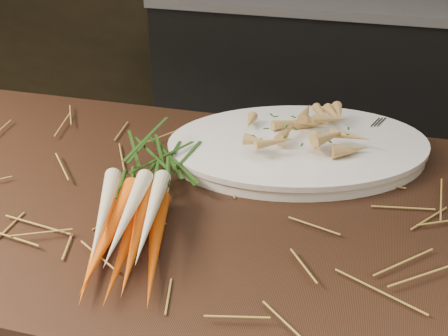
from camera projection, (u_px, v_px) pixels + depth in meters
The scene contains 6 objects.
back_counter at pixel (347, 82), 2.75m from camera, with size 1.82×0.62×0.84m.
straw_bedding at pixel (127, 184), 1.00m from camera, with size 1.40×0.60×0.02m, color olive, non-canonical shape.
root_veg_bunch at pixel (143, 183), 0.93m from camera, with size 0.24×0.49×0.09m.
serving_platter at pixel (298, 150), 1.10m from camera, with size 0.50×0.33×0.03m, color white, non-canonical shape.
roasted_veg_heap at pixel (299, 131), 1.08m from camera, with size 0.25×0.18×0.06m, color #BE8849, non-canonical shape.
serving_fork at pixel (392, 146), 1.08m from camera, with size 0.02×0.19×0.00m, color silver.
Camera 1 is at (0.38, -0.47, 1.43)m, focal length 45.00 mm.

